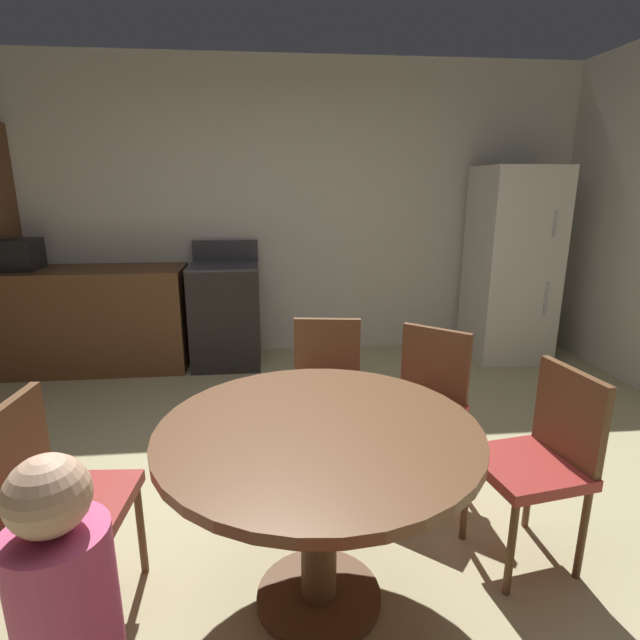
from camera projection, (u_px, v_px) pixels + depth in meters
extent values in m
plane|color=tan|center=(294.00, 534.00, 2.38)|extent=(14.00, 14.00, 0.00)
cube|color=beige|center=(276.00, 212.00, 4.73)|extent=(6.03, 0.12, 2.70)
cube|color=brown|center=(77.00, 320.00, 4.41)|extent=(1.89, 0.60, 0.90)
cube|color=black|center=(226.00, 316.00, 4.54)|extent=(0.60, 0.60, 0.90)
cube|color=#38383D|center=(223.00, 265.00, 4.42)|extent=(0.60, 0.60, 0.02)
cube|color=#38383D|center=(225.00, 250.00, 4.66)|extent=(0.60, 0.04, 0.18)
cube|color=silver|center=(511.00, 265.00, 4.64)|extent=(0.68, 0.66, 1.76)
cylinder|color=#B2B2B7|center=(555.00, 224.00, 4.23)|extent=(0.02, 0.02, 0.22)
cylinder|color=#B2B2B7|center=(546.00, 299.00, 4.40)|extent=(0.02, 0.02, 0.30)
cube|color=black|center=(11.00, 255.00, 4.21)|extent=(0.44, 0.32, 0.26)
cylinder|color=brown|center=(319.00, 595.00, 2.01)|extent=(0.50, 0.50, 0.03)
cylinder|color=brown|center=(319.00, 521.00, 1.92)|extent=(0.14, 0.14, 0.72)
cylinder|color=brown|center=(319.00, 432.00, 1.82)|extent=(1.18, 1.18, 0.04)
cylinder|color=brown|center=(434.00, 479.00, 2.45)|extent=(0.03, 0.03, 0.43)
cylinder|color=brown|center=(373.00, 458.00, 2.64)|extent=(0.03, 0.03, 0.43)
cylinder|color=brown|center=(459.00, 449.00, 2.72)|extent=(0.03, 0.03, 0.43)
cylinder|color=brown|center=(402.00, 432.00, 2.91)|extent=(0.03, 0.03, 0.43)
cube|color=#9E2D28|center=(419.00, 413.00, 2.62)|extent=(0.56, 0.56, 0.05)
cube|color=brown|center=(435.00, 366.00, 2.71)|extent=(0.31, 0.28, 0.42)
cylinder|color=brown|center=(511.00, 548.00, 1.99)|extent=(0.03, 0.03, 0.43)
cylinder|color=brown|center=(466.00, 498.00, 2.30)|extent=(0.03, 0.03, 0.43)
cylinder|color=brown|center=(583.00, 533.00, 2.07)|extent=(0.03, 0.03, 0.43)
cylinder|color=brown|center=(529.00, 487.00, 2.39)|extent=(0.03, 0.03, 0.43)
cube|color=#9E2D28|center=(527.00, 467.00, 2.12)|extent=(0.46, 0.46, 0.05)
cube|color=brown|center=(569.00, 417.00, 2.11)|extent=(0.09, 0.38, 0.42)
cylinder|color=brown|center=(357.00, 455.00, 2.67)|extent=(0.03, 0.03, 0.43)
cylinder|color=brown|center=(293.00, 453.00, 2.68)|extent=(0.03, 0.03, 0.43)
cylinder|color=brown|center=(355.00, 425.00, 3.00)|extent=(0.03, 0.03, 0.43)
cylinder|color=brown|center=(298.00, 424.00, 3.01)|extent=(0.03, 0.03, 0.43)
cube|color=#9E2D28|center=(326.00, 400.00, 2.78)|extent=(0.45, 0.45, 0.05)
cube|color=brown|center=(327.00, 354.00, 2.90)|extent=(0.38, 0.09, 0.42)
cylinder|color=brown|center=(141.00, 528.00, 2.10)|extent=(0.03, 0.03, 0.43)
cylinder|color=brown|center=(110.00, 592.00, 1.78)|extent=(0.03, 0.03, 0.43)
cylinder|color=brown|center=(59.00, 529.00, 2.09)|extent=(0.03, 0.03, 0.43)
cylinder|color=brown|center=(13.00, 594.00, 1.77)|extent=(0.03, 0.03, 0.43)
cube|color=#9E2D28|center=(75.00, 505.00, 1.87)|extent=(0.43, 0.43, 0.05)
cube|color=brown|center=(17.00, 456.00, 1.81)|extent=(0.07, 0.38, 0.42)
cylinder|color=#D14C7A|center=(67.00, 614.00, 1.09)|extent=(0.31, 0.31, 0.42)
sphere|color=#D6A884|center=(48.00, 496.00, 1.01)|extent=(0.17, 0.17, 0.17)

